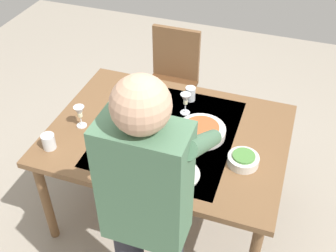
{
  "coord_description": "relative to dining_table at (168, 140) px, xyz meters",
  "views": [
    {
      "loc": [
        -0.65,
        1.87,
        2.43
      ],
      "look_at": [
        0.0,
        0.0,
        0.79
      ],
      "focal_mm": 44.41,
      "sensor_mm": 36.0,
      "label": 1
    }
  ],
  "objects": [
    {
      "name": "side_bowl_salad",
      "position": [
        -0.5,
        0.12,
        0.1
      ],
      "size": [
        0.18,
        0.18,
        0.07
      ],
      "color": "silver",
      "rests_on": "dining_table"
    },
    {
      "name": "table_knife",
      "position": [
        0.17,
        0.33,
        0.07
      ],
      "size": [
        0.05,
        0.2,
        0.0
      ],
      "primitive_type": "cube",
      "rotation": [
        0.0,
        0.0,
        0.18
      ],
      "color": "silver",
      "rests_on": "dining_table"
    },
    {
      "name": "ground_plane",
      "position": [
        0.0,
        0.0,
        -0.67
      ],
      "size": [
        6.0,
        6.0,
        0.0
      ],
      "primitive_type": "plane",
      "color": "#9E9384"
    },
    {
      "name": "dinner_plate_near",
      "position": [
        0.35,
        0.06,
        0.07
      ],
      "size": [
        0.23,
        0.23,
        0.01
      ],
      "primitive_type": "cylinder",
      "color": "silver",
      "rests_on": "dining_table"
    },
    {
      "name": "serving_bowl_pasta",
      "position": [
        -0.2,
        -0.04,
        0.1
      ],
      "size": [
        0.3,
        0.3,
        0.07
      ],
      "color": "silver",
      "rests_on": "dining_table"
    },
    {
      "name": "table_fork",
      "position": [
        0.21,
        -0.35,
        0.07
      ],
      "size": [
        0.05,
        0.18,
        0.0
      ],
      "primitive_type": "cube",
      "rotation": [
        0.0,
        0.0,
        -0.19
      ],
      "color": "silver",
      "rests_on": "dining_table"
    },
    {
      "name": "water_cup_far_right",
      "position": [
        0.21,
        -0.13,
        0.12
      ],
      "size": [
        0.07,
        0.07,
        0.11
      ],
      "primitive_type": "cylinder",
      "color": "silver",
      "rests_on": "dining_table"
    },
    {
      "name": "water_cup_far_left",
      "position": [
        -0.03,
        -0.38,
        0.12
      ],
      "size": [
        0.07,
        0.07,
        0.1
      ],
      "primitive_type": "cylinder",
      "color": "silver",
      "rests_on": "dining_table"
    },
    {
      "name": "person_server",
      "position": [
        -0.19,
        0.81,
        0.29
      ],
      "size": [
        0.42,
        0.61,
        1.69
      ],
      "color": "#2D2D38",
      "rests_on": "ground_plane"
    },
    {
      "name": "water_cup_near_left",
      "position": [
        0.62,
        0.37,
        0.12
      ],
      "size": [
        0.08,
        0.08,
        0.1
      ],
      "primitive_type": "cylinder",
      "color": "silver",
      "rests_on": "dining_table"
    },
    {
      "name": "wine_glass_right",
      "position": [
        0.54,
        0.12,
        0.17
      ],
      "size": [
        0.07,
        0.07,
        0.15
      ],
      "color": "white",
      "rests_on": "dining_table"
    },
    {
      "name": "wine_bottle",
      "position": [
        0.02,
        0.14,
        0.18
      ],
      "size": [
        0.07,
        0.07,
        0.3
      ],
      "color": "black",
      "rests_on": "dining_table"
    },
    {
      "name": "chair_near",
      "position": [
        0.28,
        -0.93,
        -0.14
      ],
      "size": [
        0.4,
        0.4,
        0.91
      ],
      "color": "#523019",
      "rests_on": "ground_plane"
    },
    {
      "name": "water_cup_near_right",
      "position": [
        0.4,
        -0.32,
        0.11
      ],
      "size": [
        0.07,
        0.07,
        0.09
      ],
      "primitive_type": "cylinder",
      "color": "silver",
      "rests_on": "dining_table"
    },
    {
      "name": "dinner_plate_far",
      "position": [
        -0.18,
        0.33,
        0.07
      ],
      "size": [
        0.23,
        0.23,
        0.01
      ],
      "primitive_type": "cylinder",
      "color": "silver",
      "rests_on": "dining_table"
    },
    {
      "name": "dining_table",
      "position": [
        0.0,
        0.0,
        0.0
      ],
      "size": [
        1.47,
        1.09,
        0.74
      ],
      "color": "brown",
      "rests_on": "ground_plane"
    },
    {
      "name": "wine_glass_left",
      "position": [
        -0.04,
        -0.22,
        0.17
      ],
      "size": [
        0.07,
        0.07,
        0.15
      ],
      "color": "white",
      "rests_on": "dining_table"
    }
  ]
}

